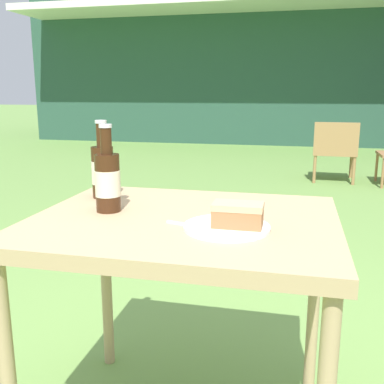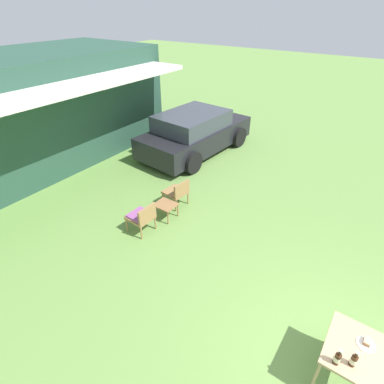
{
  "view_description": "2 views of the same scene",
  "coord_description": "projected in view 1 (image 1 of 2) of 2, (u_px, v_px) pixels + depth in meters",
  "views": [
    {
      "loc": [
        0.29,
        -1.17,
        1.05
      ],
      "look_at": [
        0.0,
        0.1,
        0.76
      ],
      "focal_mm": 42.0,
      "sensor_mm": 36.0,
      "label": 1
    },
    {
      "loc": [
        -2.84,
        0.47,
        4.31
      ],
      "look_at": [
        1.52,
        3.54,
        0.9
      ],
      "focal_mm": 28.0,
      "sensor_mm": 36.0,
      "label": 2
    }
  ],
  "objects": [
    {
      "name": "wicker_chair_cushioned",
      "position": [
        335.0,
        147.0,
        5.26
      ],
      "size": [
        0.51,
        0.53,
        0.7
      ],
      "rotation": [
        0.0,
        0.0,
        3.1
      ],
      "color": "#9E7547",
      "rests_on": "ground_plane"
    },
    {
      "name": "fork",
      "position": [
        197.0,
        226.0,
        1.16
      ],
      "size": [
        0.18,
        0.06,
        0.01
      ],
      "color": "silver",
      "rests_on": "patio_table"
    },
    {
      "name": "cake_on_plate",
      "position": [
        233.0,
        220.0,
        1.14
      ],
      "size": [
        0.22,
        0.22,
        0.07
      ],
      "color": "white",
      "rests_on": "patio_table"
    },
    {
      "name": "cola_bottle_near",
      "position": [
        108.0,
        180.0,
        1.3
      ],
      "size": [
        0.07,
        0.07,
        0.25
      ],
      "color": "#381E0F",
      "rests_on": "patio_table"
    },
    {
      "name": "cola_bottle_far",
      "position": [
        103.0,
        170.0,
        1.47
      ],
      "size": [
        0.07,
        0.07,
        0.25
      ],
      "color": "#381E0F",
      "rests_on": "patio_table"
    },
    {
      "name": "cabin_building",
      "position": [
        293.0,
        68.0,
        10.19
      ],
      "size": [
        10.75,
        5.06,
        3.1
      ],
      "color": "#284C3D",
      "rests_on": "ground_plane"
    },
    {
      "name": "patio_table",
      "position": [
        184.0,
        242.0,
        1.27
      ],
      "size": [
        0.85,
        0.69,
        0.71
      ],
      "color": "tan",
      "rests_on": "ground_plane"
    }
  ]
}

